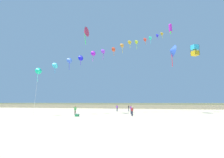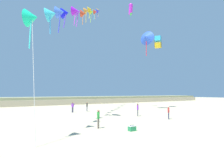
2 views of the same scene
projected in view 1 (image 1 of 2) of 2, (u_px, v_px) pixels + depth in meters
name	position (u px, v px, depth m)	size (l,w,h in m)	color
ground_plane	(98.00, 118.00, 23.47)	(240.00, 240.00, 0.00)	#C1B28E
dune_ridge	(137.00, 106.00, 64.56)	(120.00, 11.20, 1.93)	tan
person_near_left	(117.00, 108.00, 41.97)	(0.56, 0.22, 1.59)	#282D4C
person_near_right	(75.00, 110.00, 29.55)	(0.48, 0.40, 1.57)	#726656
person_mid_center	(129.00, 108.00, 41.73)	(0.24, 0.52, 1.50)	#282D4C
person_far_left	(132.00, 111.00, 27.47)	(0.48, 0.35, 1.51)	#282D4C
person_far_right	(131.00, 109.00, 31.77)	(0.41, 0.49, 1.62)	#474C56
kite_banner_string	(118.00, 47.00, 41.66)	(22.69, 29.59, 23.60)	#13DA9D
large_kite_low_lead	(85.00, 32.00, 37.06)	(0.97, 2.15, 3.83)	#C02F4E
large_kite_mid_trail	(195.00, 50.00, 37.54)	(1.74, 1.74, 2.30)	gold
large_kite_high_solo	(172.00, 51.00, 37.31)	(2.09, 2.95, 4.79)	blue
large_kite_outer_drift	(170.00, 28.00, 42.54)	(0.97, 1.21, 2.70)	#C728D0
beach_cooler	(77.00, 115.00, 26.65)	(0.58, 0.41, 0.46)	#23844C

